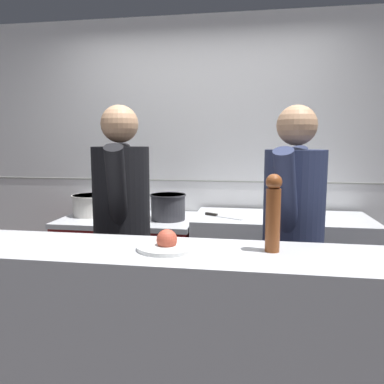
% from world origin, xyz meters
% --- Properties ---
extents(wall_back_tiled, '(8.00, 0.06, 2.60)m').
position_xyz_m(wall_back_tiled, '(0.00, 1.55, 1.30)').
color(wall_back_tiled, white).
rests_on(wall_back_tiled, ground_plane).
extents(oven_range, '(1.12, 0.71, 0.87)m').
position_xyz_m(oven_range, '(-0.56, 1.15, 0.43)').
color(oven_range, maroon).
rests_on(oven_range, ground_plane).
extents(prep_counter, '(1.38, 0.65, 0.91)m').
position_xyz_m(prep_counter, '(0.70, 1.15, 0.45)').
color(prep_counter, '#B7BABF').
rests_on(prep_counter, ground_plane).
extents(pass_counter, '(2.91, 0.45, 1.04)m').
position_xyz_m(pass_counter, '(0.14, -0.30, 0.51)').
color(pass_counter, '#B7BABF').
rests_on(pass_counter, ground_plane).
extents(stock_pot, '(0.33, 0.33, 0.18)m').
position_xyz_m(stock_pot, '(-0.91, 1.18, 0.96)').
color(stock_pot, beige).
rests_on(stock_pot, oven_range).
extents(sauce_pot, '(0.26, 0.26, 0.21)m').
position_xyz_m(sauce_pot, '(-0.58, 1.11, 0.98)').
color(sauce_pot, '#2D2D33').
rests_on(sauce_pot, oven_range).
extents(braising_pot, '(0.30, 0.30, 0.21)m').
position_xyz_m(braising_pot, '(-0.21, 1.11, 0.98)').
color(braising_pot, '#2D2D33').
rests_on(braising_pot, oven_range).
extents(mixing_bowl_steel, '(0.28, 0.28, 0.07)m').
position_xyz_m(mixing_bowl_steel, '(0.79, 1.10, 0.95)').
color(mixing_bowl_steel, '#B7BABF').
rests_on(mixing_bowl_steel, prep_counter).
extents(chefs_knife, '(0.32, 0.20, 0.02)m').
position_xyz_m(chefs_knife, '(0.22, 1.06, 0.92)').
color(chefs_knife, '#B7BABF').
rests_on(chefs_knife, prep_counter).
extents(plated_dish_appetiser, '(0.26, 0.26, 0.09)m').
position_xyz_m(plated_dish_appetiser, '(0.10, -0.28, 1.06)').
color(plated_dish_appetiser, white).
rests_on(plated_dish_appetiser, pass_counter).
extents(pepper_mill, '(0.07, 0.07, 0.34)m').
position_xyz_m(pepper_mill, '(0.55, -0.25, 1.21)').
color(pepper_mill, brown).
rests_on(pepper_mill, pass_counter).
extents(chef_head_cook, '(0.43, 0.75, 1.73)m').
position_xyz_m(chef_head_cook, '(-0.34, 0.36, 0.96)').
color(chef_head_cook, black).
rests_on(chef_head_cook, ground_plane).
extents(chef_sous, '(0.43, 0.74, 1.71)m').
position_xyz_m(chef_sous, '(0.70, 0.34, 0.95)').
color(chef_sous, black).
rests_on(chef_sous, ground_plane).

